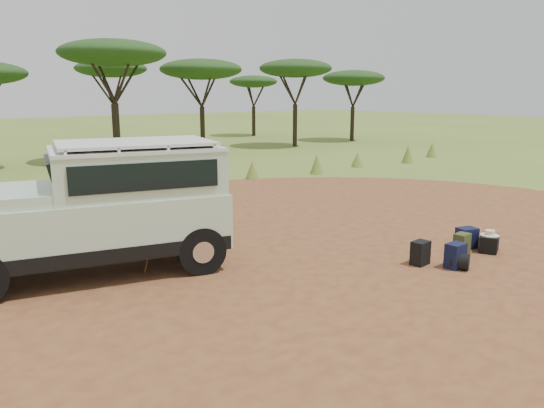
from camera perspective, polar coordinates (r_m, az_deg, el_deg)
ground at (r=10.92m, az=0.96°, el=-6.54°), size 140.00×140.00×0.00m
dirt_clearing at (r=10.92m, az=0.96°, el=-6.52°), size 23.00×23.00×0.01m
grass_fringe at (r=18.22m, az=-16.36°, el=1.80°), size 36.60×1.60×0.90m
acacia_treeline at (r=28.78m, az=-24.44°, el=13.73°), size 46.70×13.20×6.26m
safari_vehicle at (r=10.72m, az=-18.01°, el=-0.71°), size 5.53×3.26×2.54m
walking_staff at (r=10.37m, az=-12.75°, el=-3.78°), size 0.25×0.47×1.41m
backpack_black at (r=11.26m, az=15.66°, el=-5.10°), size 0.39×0.30×0.50m
backpack_navy at (r=11.26m, az=19.12°, el=-5.28°), size 0.40×0.29×0.51m
backpack_olive at (r=12.17m, az=19.74°, el=-4.12°), size 0.37×0.29×0.49m
duffel_navy at (r=12.75m, az=20.21°, el=-3.46°), size 0.49×0.42×0.48m
hard_case at (r=12.68m, az=22.32°, el=-3.96°), size 0.63×0.55×0.37m
stuff_sack at (r=11.23m, az=19.58°, el=-5.82°), size 0.45×0.45×0.34m
safari_hat at (r=12.62m, az=22.40°, el=-2.95°), size 0.41×0.41×0.12m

